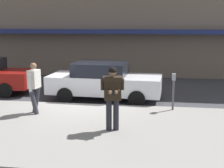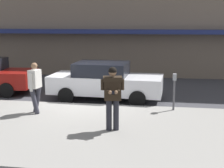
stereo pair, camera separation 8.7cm
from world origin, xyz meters
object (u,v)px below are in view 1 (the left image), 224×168
pedestrian_in_light_coat (34,85)px  parking_meter (173,86)px  parked_sedan_mid (104,81)px  man_texting_on_phone (112,92)px

pedestrian_in_light_coat → parking_meter: (4.56, 1.04, -0.14)m
parked_sedan_mid → man_texting_on_phone: 4.04m
parked_sedan_mid → man_texting_on_phone: man_texting_on_phone is taller
pedestrian_in_light_coat → man_texting_on_phone: bearing=-24.9°
man_texting_on_phone → pedestrian_in_light_coat: bearing=155.1°
parked_sedan_mid → man_texting_on_phone: size_ratio=2.55×
man_texting_on_phone → parked_sedan_mid: bearing=102.8°
parked_sedan_mid → parking_meter: bearing=-30.7°
parked_sedan_mid → pedestrian_in_light_coat: size_ratio=2.70×
pedestrian_in_light_coat → parking_meter: pedestrian_in_light_coat is taller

